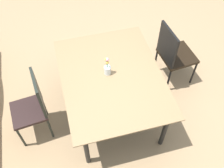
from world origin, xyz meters
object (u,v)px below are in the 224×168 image
(dining_table, at_px, (112,79))
(chair_near_right, at_px, (173,53))
(flower_vase, at_px, (107,68))
(chair_far_side, at_px, (33,105))

(dining_table, relative_size, chair_near_right, 1.57)
(flower_vase, bearing_deg, chair_near_right, -74.29)
(chair_far_side, xyz_separation_m, flower_vase, (0.09, -0.93, 0.29))
(dining_table, relative_size, flower_vase, 5.96)
(chair_far_side, bearing_deg, chair_near_right, -85.41)
(chair_far_side, height_order, chair_near_right, chair_near_right)
(dining_table, distance_m, flower_vase, 0.17)
(chair_near_right, height_order, flower_vase, flower_vase)
(dining_table, bearing_deg, flower_vase, 36.62)
(chair_far_side, distance_m, flower_vase, 0.98)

